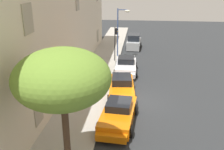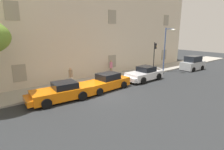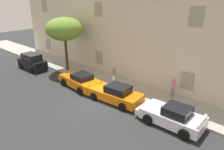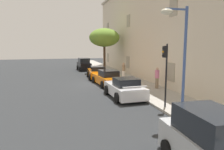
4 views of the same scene
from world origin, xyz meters
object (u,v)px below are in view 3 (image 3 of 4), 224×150
at_px(sportscar_yellow_flank, 113,93).
at_px(pedestrian_strolling, 114,75).
at_px(sportscar_white_middle, 170,116).
at_px(tree_near_kerb, 64,29).
at_px(sportscar_red_lead, 79,80).
at_px(hatchback_distant, 32,62).
at_px(pedestrian_admiring, 173,87).

xyz_separation_m(sportscar_yellow_flank, pedestrian_strolling, (-2.04, 2.40, 0.43)).
bearing_deg(sportscar_white_middle, tree_near_kerb, 172.32).
xyz_separation_m(sportscar_red_lead, hatchback_distant, (-7.97, -0.42, 0.22)).
bearing_deg(hatchback_distant, sportscar_red_lead, 2.99).
xyz_separation_m(tree_near_kerb, pedestrian_strolling, (6.63, 0.55, -3.72)).
height_order(sportscar_red_lead, pedestrian_admiring, pedestrian_admiring).
bearing_deg(sportscar_yellow_flank, pedestrian_strolling, 130.34).
bearing_deg(pedestrian_strolling, tree_near_kerb, -175.28).
height_order(sportscar_yellow_flank, pedestrian_admiring, pedestrian_admiring).
height_order(sportscar_white_middle, hatchback_distant, hatchback_distant).
distance_m(sportscar_yellow_flank, sportscar_white_middle, 5.21).
distance_m(sportscar_red_lead, sportscar_yellow_flank, 4.24).
bearing_deg(sportscar_red_lead, sportscar_yellow_flank, 1.13).
height_order(hatchback_distant, pedestrian_admiring, pedestrian_admiring).
xyz_separation_m(hatchback_distant, pedestrian_strolling, (10.17, 2.90, 0.20)).
bearing_deg(pedestrian_admiring, hatchback_distant, -165.83).
distance_m(sportscar_white_middle, pedestrian_strolling, 7.65).
bearing_deg(sportscar_yellow_flank, sportscar_red_lead, -178.87).
bearing_deg(pedestrian_admiring, tree_near_kerb, -172.42).
relative_size(sportscar_red_lead, pedestrian_admiring, 2.70).
distance_m(hatchback_distant, tree_near_kerb, 5.78).
relative_size(hatchback_distant, pedestrian_strolling, 2.24).
distance_m(sportscar_red_lead, pedestrian_admiring, 8.59).
bearing_deg(tree_near_kerb, pedestrian_strolling, 4.72).
bearing_deg(pedestrian_strolling, pedestrian_admiring, 10.93).
relative_size(sportscar_white_middle, pedestrian_admiring, 2.55).
xyz_separation_m(sportscar_red_lead, sportscar_yellow_flank, (4.24, 0.08, -0.01)).
relative_size(sportscar_yellow_flank, pedestrian_admiring, 2.94).
bearing_deg(hatchback_distant, pedestrian_strolling, 15.92).
height_order(sportscar_yellow_flank, tree_near_kerb, tree_near_kerb).
xyz_separation_m(hatchback_distant, tree_near_kerb, (3.54, 2.35, 3.92)).
distance_m(sportscar_yellow_flank, tree_near_kerb, 9.79).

